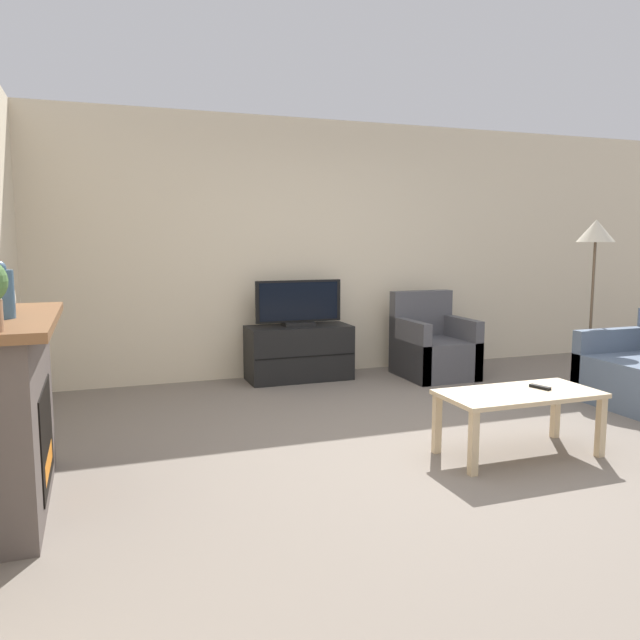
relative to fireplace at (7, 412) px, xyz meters
The scene contains 11 objects.
ground_plane 2.75m from the fireplace, ahead, with size 24.00×24.00×0.00m, color slate.
wall_back 3.93m from the fireplace, 45.33° to the left, with size 12.00×0.06×2.70m.
fireplace is the anchor object (origin of this frame).
mantel_vase_centre_left 0.66m from the fireplace, 81.06° to the right, with size 0.14×0.14×0.29m.
mantel_clock 0.61m from the fireplace, 82.96° to the left, with size 0.08×0.11×0.15m.
tv_stand 3.44m from the fireplace, 45.05° to the left, with size 1.07×0.47×0.56m.
tv 3.44m from the fireplace, 45.03° to the left, with size 0.91×0.18×0.47m.
armchair 4.37m from the fireplace, 28.91° to the left, with size 0.70×0.76×0.89m.
coffee_table 3.13m from the fireplace, ahead, with size 1.07×0.52×0.44m.
remote 3.32m from the fireplace, ahead, with size 0.08×0.16×0.02m.
floor_lamp 5.36m from the fireplace, 13.96° to the left, with size 0.36×0.36×1.64m.
Camera 1 is at (-2.22, -3.71, 1.46)m, focal length 35.00 mm.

